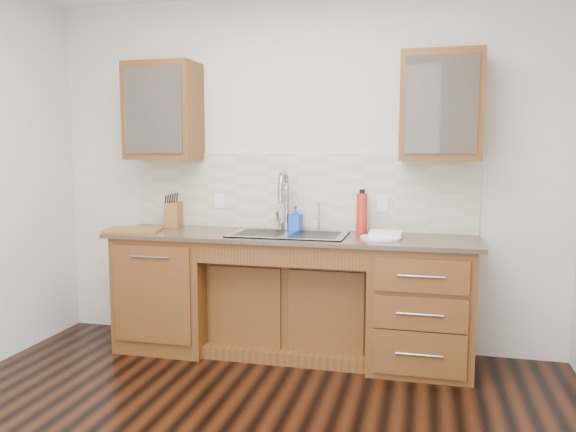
% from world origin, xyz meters
% --- Properties ---
extents(wall_back, '(4.00, 0.10, 2.70)m').
position_xyz_m(wall_back, '(0.00, 1.80, 1.35)').
color(wall_back, silver).
rests_on(wall_back, ground).
extents(base_cabinet_left, '(0.70, 0.62, 0.88)m').
position_xyz_m(base_cabinet_left, '(-0.95, 1.44, 0.44)').
color(base_cabinet_left, '#593014').
rests_on(base_cabinet_left, ground).
extents(base_cabinet_center, '(1.20, 0.44, 0.70)m').
position_xyz_m(base_cabinet_center, '(0.00, 1.53, 0.35)').
color(base_cabinet_center, '#593014').
rests_on(base_cabinet_center, ground).
extents(base_cabinet_right, '(0.70, 0.62, 0.88)m').
position_xyz_m(base_cabinet_right, '(0.95, 1.44, 0.44)').
color(base_cabinet_right, '#593014').
rests_on(base_cabinet_right, ground).
extents(countertop, '(2.70, 0.65, 0.03)m').
position_xyz_m(countertop, '(0.00, 1.43, 0.90)').
color(countertop, '#84705B').
rests_on(countertop, base_cabinet_left).
extents(backsplash, '(2.70, 0.02, 0.59)m').
position_xyz_m(backsplash, '(0.00, 1.74, 1.21)').
color(backsplash, beige).
rests_on(backsplash, wall_back).
extents(sink, '(0.84, 0.46, 0.19)m').
position_xyz_m(sink, '(0.00, 1.41, 0.83)').
color(sink, '#9E9EA5').
rests_on(sink, countertop).
extents(faucet, '(0.04, 0.04, 0.40)m').
position_xyz_m(faucet, '(-0.07, 1.64, 1.11)').
color(faucet, '#999993').
rests_on(faucet, countertop).
extents(filter_tap, '(0.02, 0.02, 0.24)m').
position_xyz_m(filter_tap, '(0.18, 1.65, 1.03)').
color(filter_tap, '#999993').
rests_on(filter_tap, countertop).
extents(upper_cabinet_left, '(0.55, 0.34, 0.75)m').
position_xyz_m(upper_cabinet_left, '(-1.05, 1.58, 1.83)').
color(upper_cabinet_left, '#593014').
rests_on(upper_cabinet_left, wall_back).
extents(upper_cabinet_right, '(0.55, 0.34, 0.75)m').
position_xyz_m(upper_cabinet_right, '(1.05, 1.58, 1.83)').
color(upper_cabinet_right, '#593014').
rests_on(upper_cabinet_right, wall_back).
extents(outlet_left, '(0.08, 0.01, 0.12)m').
position_xyz_m(outlet_left, '(-0.65, 1.73, 1.12)').
color(outlet_left, white).
rests_on(outlet_left, backsplash).
extents(outlet_right, '(0.08, 0.01, 0.12)m').
position_xyz_m(outlet_right, '(0.65, 1.73, 1.12)').
color(outlet_right, white).
rests_on(outlet_right, backsplash).
extents(soap_bottle, '(0.10, 0.10, 0.19)m').
position_xyz_m(soap_bottle, '(0.01, 1.61, 1.01)').
color(soap_bottle, blue).
rests_on(soap_bottle, countertop).
extents(water_bottle, '(0.09, 0.09, 0.30)m').
position_xyz_m(water_bottle, '(0.51, 1.62, 1.06)').
color(water_bottle, '#B2251B').
rests_on(water_bottle, countertop).
extents(plate, '(0.36, 0.36, 0.02)m').
position_xyz_m(plate, '(0.67, 1.39, 0.92)').
color(plate, white).
rests_on(plate, countertop).
extents(dish_towel, '(0.23, 0.17, 0.04)m').
position_xyz_m(dish_towel, '(0.70, 1.42, 0.94)').
color(dish_towel, beige).
rests_on(dish_towel, plate).
extents(knife_block, '(0.13, 0.19, 0.20)m').
position_xyz_m(knife_block, '(-1.01, 1.64, 1.01)').
color(knife_block, olive).
rests_on(knife_block, countertop).
extents(cutting_board, '(0.47, 0.38, 0.02)m').
position_xyz_m(cutting_board, '(-1.20, 1.32, 0.92)').
color(cutting_board, olive).
rests_on(cutting_board, countertop).
extents(cup_left_a, '(0.14, 0.14, 0.10)m').
position_xyz_m(cup_left_a, '(-1.18, 1.58, 1.77)').
color(cup_left_a, silver).
rests_on(cup_left_a, upper_cabinet_left).
extents(cup_left_b, '(0.12, 0.12, 0.08)m').
position_xyz_m(cup_left_b, '(-0.96, 1.58, 1.77)').
color(cup_left_b, white).
rests_on(cup_left_b, upper_cabinet_left).
extents(cup_right_a, '(0.16, 0.16, 0.10)m').
position_xyz_m(cup_right_a, '(1.01, 1.58, 1.77)').
color(cup_right_a, white).
rests_on(cup_right_a, upper_cabinet_right).
extents(cup_right_b, '(0.14, 0.14, 0.10)m').
position_xyz_m(cup_right_b, '(1.11, 1.58, 1.78)').
color(cup_right_b, silver).
rests_on(cup_right_b, upper_cabinet_right).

